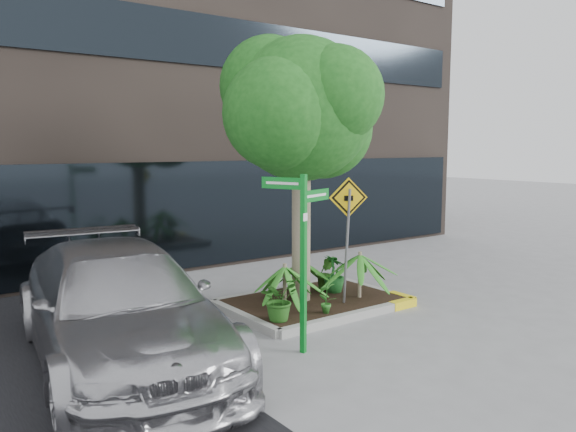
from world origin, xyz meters
TOP-DOWN VIEW (x-y plane):
  - ground at (0.00, 0.00)m, footprint 80.00×80.00m
  - planter at (0.23, 0.27)m, footprint 3.35×2.36m
  - tree at (-0.02, 0.43)m, footprint 3.41×3.03m
  - palm_front at (0.99, -0.14)m, footprint 1.01×1.01m
  - palm_left at (-0.53, 0.24)m, footprint 0.89×0.89m
  - palm_back at (0.37, 0.86)m, footprint 0.74×0.74m
  - parked_car at (-3.80, -0.28)m, footprint 2.99×5.93m
  - shrub_a at (-1.11, -0.39)m, footprint 0.81×0.81m
  - shrub_b at (0.86, 0.47)m, footprint 0.49×0.49m
  - shrub_c at (-0.20, -0.55)m, footprint 0.31×0.31m
  - shrub_d at (0.86, 0.73)m, footprint 0.54×0.54m
  - street_sign_post at (-1.43, -1.43)m, footprint 0.96×0.75m
  - cattle_sign at (0.42, -0.39)m, footprint 0.67×0.34m

SIDE VIEW (x-z plane):
  - ground at x=0.00m, z-range 0.00..0.00m
  - planter at x=0.23m, z-range 0.03..0.18m
  - shrub_c at x=-0.20m, z-range 0.15..0.73m
  - shrub_d at x=0.86m, z-range 0.15..0.85m
  - shrub_a at x=-1.11m, z-range 0.15..0.88m
  - shrub_b at x=0.86m, z-range 0.15..0.90m
  - palm_back at x=0.37m, z-range 0.35..1.17m
  - parked_car at x=-3.80m, z-range 0.00..1.65m
  - palm_left at x=-0.53m, z-range 0.39..1.38m
  - palm_front at x=0.99m, z-range 0.43..1.55m
  - street_sign_post at x=-1.43m, z-range 0.31..2.98m
  - cattle_sign at x=0.42m, z-range 0.57..2.92m
  - tree at x=-0.02m, z-range 1.18..6.29m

